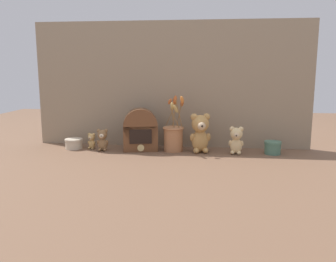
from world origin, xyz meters
name	(u,v)px	position (x,y,z in m)	size (l,w,h in m)	color
ground_plane	(168,152)	(0.00, 0.00, 0.00)	(4.00, 4.00, 0.00)	brown
backdrop_wall	(171,85)	(0.00, 0.17, 0.39)	(1.72, 0.02, 0.78)	gray
teddy_bear_large	(200,132)	(0.19, 0.01, 0.12)	(0.13, 0.12, 0.23)	tan
teddy_bear_medium	(236,140)	(0.40, 0.00, 0.08)	(0.09, 0.08, 0.16)	#DBBC84
teddy_bear_small	(103,139)	(-0.39, -0.01, 0.07)	(0.07, 0.07, 0.13)	olive
teddy_bear_tiny	(92,141)	(-0.47, 0.03, 0.05)	(0.06, 0.05, 0.10)	tan
flower_vase	(173,136)	(0.03, 0.03, 0.09)	(0.14, 0.19, 0.34)	#AD7047
vintage_radio	(141,131)	(-0.17, 0.02, 0.12)	(0.22, 0.14, 0.26)	brown
decorative_tin_tall	(74,144)	(-0.59, 0.02, 0.03)	(0.11, 0.11, 0.06)	beige
decorative_tin_short	(273,148)	(0.61, 0.02, 0.04)	(0.10, 0.10, 0.07)	#47705B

